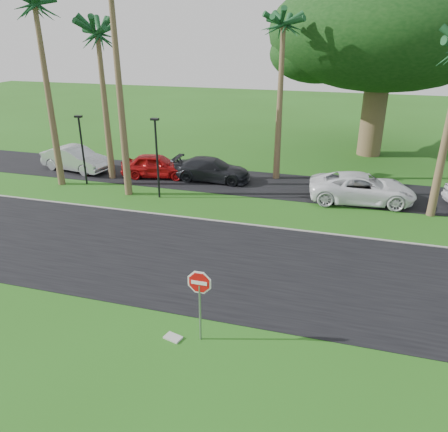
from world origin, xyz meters
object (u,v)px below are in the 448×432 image
car_red (156,166)px  car_minivan (362,188)px  car_dark (212,170)px  stop_sign_near (200,292)px  car_silver (76,159)px

car_red → car_minivan: bearing=-105.1°
car_dark → car_minivan: bearing=-98.9°
stop_sign_near → car_silver: stop_sign_near is taller
stop_sign_near → car_silver: bearing=133.8°
car_silver → car_red: bearing=-77.4°
car_red → car_dark: 3.77m
car_minivan → car_red: bearing=79.5°
car_red → car_minivan: car_minivan is taller
car_silver → car_dark: size_ratio=1.00×
car_silver → car_minivan: (19.14, -0.83, -0.02)m
car_silver → car_minivan: 19.16m
stop_sign_near → car_silver: size_ratio=0.52×
stop_sign_near → car_dark: bearing=106.2°
car_silver → car_minivan: car_silver is taller
car_silver → car_dark: 9.79m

